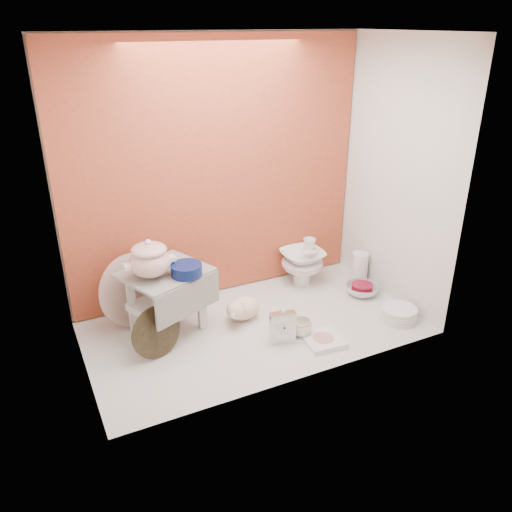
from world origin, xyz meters
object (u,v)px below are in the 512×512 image
Objects in this scene: step_stool at (167,301)px; floral_platter at (132,290)px; gold_rim_teacup at (301,328)px; crystal_bowl at (362,290)px; porcelain_tower at (302,261)px; soup_tureen at (150,258)px; plush_pig at (243,308)px; dinner_plate_stack at (399,314)px; mantel_clock at (283,326)px; blue_white_vase at (155,297)px.

step_stool is 1.03× the size of floral_platter.
gold_rim_teacup reaches higher than crystal_bowl.
porcelain_tower is at bearing 58.96° from gold_rim_teacup.
soup_tureen reaches higher than porcelain_tower.
soup_tureen is 0.99× the size of plush_pig.
gold_rim_teacup is 0.53× the size of dinner_plate_stack.
mantel_clock is at bearing -91.86° from plush_pig.
plush_pig is 1.18× the size of dinner_plate_stack.
porcelain_tower is at bearing 112.99° from dinner_plate_stack.
soup_tureen is 1.27× the size of mantel_clock.
mantel_clock reaches higher than dinner_plate_stack.
blue_white_vase is at bearing 73.85° from soup_tureen.
floral_platter is 1.38m from crystal_bowl.
crystal_bowl is (0.58, 0.24, -0.02)m from gold_rim_teacup.
soup_tureen is 0.61× the size of floral_platter.
floral_platter is 1.08m from porcelain_tower.
soup_tureen reaches higher than floral_platter.
soup_tureen is at bearing 154.45° from gold_rim_teacup.
floral_platter is 0.85m from mantel_clock.
soup_tureen is 0.34m from floral_platter.
plush_pig is (0.41, -0.08, -0.11)m from step_stool.
step_stool is 1.86× the size of blue_white_vase.
soup_tureen is at bearing -177.12° from step_stool.
floral_platter reaches higher than mantel_clock.
gold_rim_teacup is at bearing -121.04° from porcelain_tower.
mantel_clock is 1.75× the size of gold_rim_teacup.
dinner_plate_stack is at bearing -28.50° from blue_white_vase.
crystal_bowl is 0.66× the size of porcelain_tower.
floral_platter reaches higher than blue_white_vase.
plush_pig reaches higher than gold_rim_teacup.
mantel_clock is at bearing -59.05° from step_stool.
gold_rim_teacup is at bearing -53.41° from step_stool.
blue_white_vase is 0.77m from mantel_clock.
floral_platter is 1.91× the size of dinner_plate_stack.
dinner_plate_stack is at bearing -45.08° from plush_pig.
blue_white_vase is at bearing 138.10° from gold_rim_teacup.
dinner_plate_stack is at bearing -25.31° from floral_platter.
porcelain_tower is (-0.26, 0.29, 0.12)m from crystal_bowl.
step_stool is 0.63m from mantel_clock.
mantel_clock is at bearing -47.79° from blue_white_vase.
step_stool is 1.37× the size of porcelain_tower.
plush_pig is at bearing 124.96° from gold_rim_teacup.
floral_platter is 1.62× the size of plush_pig.
crystal_bowl is (1.34, -0.30, -0.17)m from floral_platter.
step_stool is 1.30m from dinner_plate_stack.
dinner_plate_stack is (0.79, -0.39, -0.04)m from plush_pig.
blue_white_vase is at bearing 144.95° from mantel_clock.
plush_pig is at bearing -155.64° from porcelain_tower.
crystal_bowl is 0.41m from porcelain_tower.
plush_pig is 0.79m from crystal_bowl.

